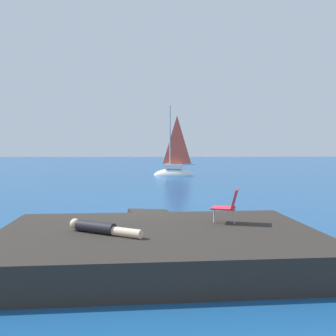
% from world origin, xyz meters
% --- Properties ---
extents(ground_plane, '(160.00, 160.00, 0.00)m').
position_xyz_m(ground_plane, '(0.00, 0.00, 0.00)').
color(ground_plane, navy).
extents(shore_ledge, '(6.96, 4.85, 0.65)m').
position_xyz_m(shore_ledge, '(0.83, -3.89, 0.33)').
color(shore_ledge, '#2D2823').
rests_on(shore_ledge, ground).
extents(boulder_seaward, '(1.89, 2.03, 1.21)m').
position_xyz_m(boulder_seaward, '(0.80, -1.11, 0.00)').
color(boulder_seaward, '#302A23').
rests_on(boulder_seaward, ground).
extents(boulder_inland, '(1.01, 0.87, 0.66)m').
position_xyz_m(boulder_inland, '(0.63, -1.79, 0.00)').
color(boulder_inland, '#2E2521').
rests_on(boulder_inland, ground).
extents(sailboat_near, '(3.55, 1.71, 6.45)m').
position_xyz_m(sailboat_near, '(2.47, 20.03, 0.35)').
color(sailboat_near, white).
rests_on(sailboat_near, ground).
extents(person_sunbather, '(1.58, 1.03, 0.25)m').
position_xyz_m(person_sunbather, '(-0.34, -4.16, 0.77)').
color(person_sunbather, black).
rests_on(person_sunbather, shore_ledge).
extents(beach_chair, '(0.71, 0.63, 0.80)m').
position_xyz_m(beach_chair, '(2.45, -3.22, 1.09)').
color(beach_chair, '#E03342').
rests_on(beach_chair, shore_ledge).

